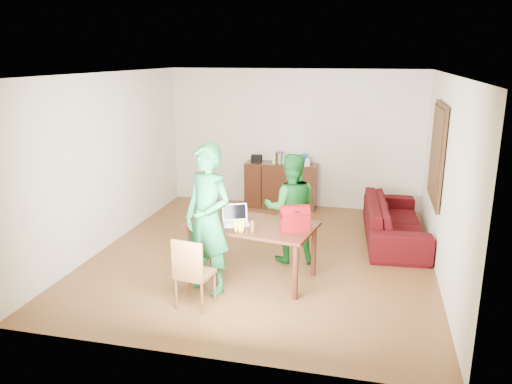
% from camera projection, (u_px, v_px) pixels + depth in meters
% --- Properties ---
extents(room, '(5.20, 5.70, 2.90)m').
position_uv_depth(room, '(266.00, 170.00, 7.39)').
color(room, '#4B2D12').
rests_on(room, ground).
extents(table, '(1.79, 1.20, 0.78)m').
position_uv_depth(table, '(253.00, 230.00, 6.69)').
color(table, black).
rests_on(table, ground).
extents(chair, '(0.46, 0.44, 0.89)m').
position_uv_depth(chair, '(195.00, 286.00, 6.01)').
color(chair, brown).
rests_on(chair, ground).
extents(person_near, '(0.83, 0.71, 1.92)m').
position_uv_depth(person_near, '(208.00, 219.00, 6.25)').
color(person_near, '#16652F').
rests_on(person_near, ground).
extents(person_far, '(0.90, 0.77, 1.61)m').
position_uv_depth(person_far, '(291.00, 208.00, 7.23)').
color(person_far, '#13571B').
rests_on(person_far, ground).
extents(laptop, '(0.40, 0.34, 0.24)m').
position_uv_depth(laptop, '(236.00, 221.00, 6.63)').
color(laptop, white).
rests_on(laptop, table).
extents(bananas, '(0.18, 0.11, 0.07)m').
position_uv_depth(bananas, '(239.00, 230.00, 6.32)').
color(bananas, gold).
rests_on(bananas, table).
extents(bottle, '(0.08, 0.08, 0.17)m').
position_uv_depth(bottle, '(253.00, 225.00, 6.33)').
color(bottle, '#533413').
rests_on(bottle, table).
extents(red_bag, '(0.41, 0.32, 0.26)m').
position_uv_depth(red_bag, '(295.00, 220.00, 6.38)').
color(red_bag, '#6C0709').
rests_on(red_bag, table).
extents(sofa, '(1.05, 2.34, 0.67)m').
position_uv_depth(sofa, '(394.00, 220.00, 8.16)').
color(sofa, '#350608').
rests_on(sofa, ground).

